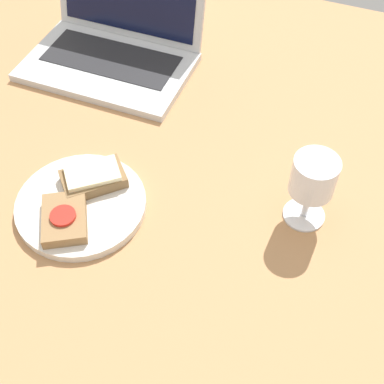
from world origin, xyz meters
TOP-DOWN VIEW (x-y plane):
  - wooden_table at (0.00, 0.00)cm, footprint 140.00×140.00cm
  - plate at (-11.68, -5.89)cm, footprint 21.15×21.15cm
  - sandwich_with_tomato at (-11.83, -10.35)cm, footprint 10.54×11.49cm
  - sandwich_with_cheese at (-11.52, -1.45)cm, footprint 11.71×11.61cm
  - wine_glass at (22.47, 5.80)cm, footprint 6.92×6.92cm
  - laptop at (-24.16, 32.05)cm, footprint 33.43×25.70cm

SIDE VIEW (x-z plane):
  - wooden_table at x=0.00cm, z-range 0.00..3.00cm
  - plate at x=-11.68cm, z-range 3.00..4.49cm
  - sandwich_with_tomato at x=-11.83cm, z-range 4.30..6.76cm
  - sandwich_with_cheese at x=-11.52cm, z-range 4.40..7.20cm
  - laptop at x=-24.16cm, z-range -3.15..18.09cm
  - wine_glass at x=22.47cm, z-range 5.66..18.43cm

